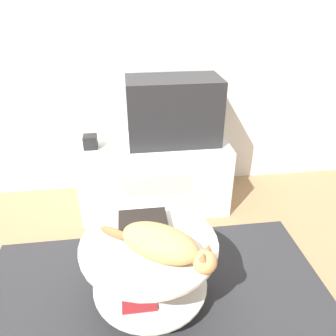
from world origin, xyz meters
The scene contains 9 objects.
ground_plane centered at (0.00, 0.00, 0.00)m, with size 12.00×12.00×0.00m, color #93704C.
wall_back centered at (0.00, 1.29, 1.30)m, with size 8.00×0.05×2.60m.
rug centered at (0.00, 0.00, 0.01)m, with size 1.95×1.14×0.02m.
tv_stand centered at (0.08, 0.95, 0.26)m, with size 1.09×0.51×0.53m.
tv centered at (0.23, 0.97, 0.76)m, with size 0.65×0.35×0.46m.
speaker centered at (-0.36, 0.93, 0.58)m, with size 0.09×0.09×0.09m.
coffee_table centered at (-0.02, 0.01, 0.29)m, with size 0.68×0.68×0.41m.
dvd_box centered at (-0.05, 0.13, 0.46)m, with size 0.25×0.16×0.06m.
cat centered at (0.03, -0.09, 0.50)m, with size 0.53×0.40×0.15m.
Camera 1 is at (-0.10, -1.22, 1.53)m, focal length 35.00 mm.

